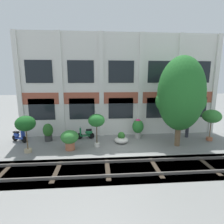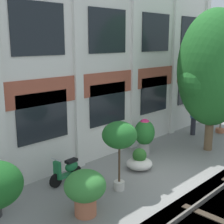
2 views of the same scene
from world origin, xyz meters
TOP-DOWN VIEW (x-y plane):
  - ground_plane at (0.00, 0.00)m, footprint 80.00×80.00m
  - apartment_facade at (-0.00, 3.28)m, footprint 16.06×0.64m
  - broadleaf_tree at (3.66, 0.34)m, footprint 3.21×3.06m
  - potted_plant_wide_bowl at (-0.19, 1.16)m, footprint 0.99×0.99m
  - potted_plant_low_pan at (6.58, 1.18)m, footprint 1.35×1.35m
  - potted_plant_ribbed_drum at (1.23, 2.06)m, footprint 0.87×0.87m
  - potted_plant_terracotta_small at (-1.96, 0.56)m, footprint 1.12×1.12m
  - potted_plant_fluted_column at (-3.73, 0.20)m, footprint 1.17×1.17m
  - scooter_second_parked at (-2.80, 2.22)m, footprint 1.38×0.50m
  - resident_by_doorway at (5.22, 2.01)m, footprint 0.34×0.47m

SIDE VIEW (x-z plane):
  - ground_plane at x=0.00m, z-range 0.00..0.00m
  - potted_plant_wide_bowl at x=-0.19m, z-range -0.10..0.72m
  - scooter_second_parked at x=-2.80m, z-range -0.05..0.93m
  - potted_plant_fluted_column at x=-3.73m, z-range 0.14..1.45m
  - resident_by_doorway at x=5.22m, z-range 0.06..1.71m
  - potted_plant_ribbed_drum at x=1.23m, z-range 0.14..1.70m
  - potted_plant_terracotta_small at x=-1.96m, z-range 0.66..2.97m
  - potted_plant_low_pan at x=6.58m, z-range 0.65..3.02m
  - broadleaf_tree at x=3.66m, z-range 0.48..6.60m
  - apartment_facade at x=0.00m, z-range -0.02..8.08m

